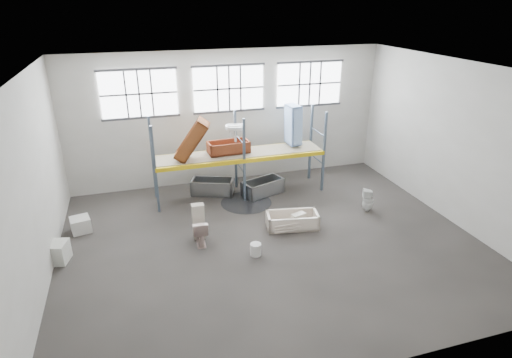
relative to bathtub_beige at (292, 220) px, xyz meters
name	(u,v)px	position (x,y,z in m)	size (l,w,h in m)	color
floor	(271,243)	(-0.92, -0.62, -0.29)	(12.00, 10.00, 0.10)	#4B4440
ceiling	(273,68)	(-0.92, -0.62, 4.81)	(12.00, 10.00, 0.10)	silver
wall_back	(229,117)	(-0.92, 4.43, 2.26)	(12.00, 0.10, 5.00)	#B1ADA3
wall_front	(368,265)	(-0.92, -5.67, 2.26)	(12.00, 0.10, 5.00)	#A39F97
wall_left	(29,189)	(-6.97, -0.62, 2.26)	(0.10, 10.00, 5.00)	beige
wall_right	(455,143)	(5.13, -0.62, 2.26)	(0.10, 10.00, 5.00)	#B7B3AA
window_left	(139,94)	(-4.12, 4.32, 3.36)	(2.60, 0.04, 1.60)	white
window_mid	(229,89)	(-0.92, 4.32, 3.36)	(2.60, 0.04, 1.60)	white
window_right	(309,84)	(2.28, 4.32, 3.36)	(2.60, 0.04, 1.60)	white
rack_upright_la	(155,170)	(-3.92, 2.28, 1.26)	(0.08, 0.08, 3.00)	slate
rack_upright_lb	(153,158)	(-3.92, 3.48, 1.26)	(0.08, 0.08, 3.00)	slate
rack_upright_ma	(244,161)	(-0.92, 2.28, 1.26)	(0.08, 0.08, 3.00)	slate
rack_upright_mb	(236,150)	(-0.92, 3.48, 1.26)	(0.08, 0.08, 3.00)	slate
rack_upright_ra	(324,152)	(2.08, 2.28, 1.26)	(0.08, 0.08, 3.00)	slate
rack_upright_rb	(311,143)	(2.08, 3.48, 1.26)	(0.08, 0.08, 3.00)	slate
rack_beam_front	(244,161)	(-0.92, 2.28, 1.26)	(6.00, 0.10, 0.14)	yellow
rack_beam_back	(236,150)	(-0.92, 3.48, 1.26)	(6.00, 0.10, 0.14)	yellow
shelf_deck	(240,153)	(-0.92, 2.88, 1.34)	(5.90, 1.10, 0.03)	gray
wet_patch	(246,203)	(-0.92, 2.08, -0.23)	(1.80, 1.80, 0.00)	black
bathtub_beige	(292,220)	(0.00, 0.00, 0.00)	(1.60, 0.75, 0.47)	beige
cistern_spare	(298,220)	(0.17, -0.10, 0.04)	(0.46, 0.22, 0.43)	beige
sink_in_tub	(284,225)	(-0.30, -0.10, -0.08)	(0.42, 0.42, 0.15)	beige
toilet_beige	(200,231)	(-2.93, -0.12, 0.17)	(0.45, 0.79, 0.80)	beige
cistern_tall	(198,221)	(-2.92, 0.20, 0.32)	(0.36, 0.23, 1.12)	beige
toilet_white	(368,200)	(2.84, 0.31, 0.16)	(0.36, 0.36, 0.79)	white
steel_tub_left	(213,187)	(-1.90, 3.17, 0.04)	(1.51, 0.70, 0.55)	#9EA2A5
steel_tub_right	(263,187)	(-0.15, 2.59, 0.04)	(1.51, 0.70, 0.55)	#AEB2B6
rust_tub_flat	(228,147)	(-1.31, 2.97, 1.58)	(1.45, 0.68, 0.41)	brown
rust_tub_tilted	(192,140)	(-2.62, 2.65, 2.06)	(1.53, 0.72, 0.43)	#953F16
sink_on_shelf	(236,141)	(-1.10, 2.74, 1.86)	(0.68, 0.53, 0.61)	silver
blue_tub_upright	(293,125)	(1.16, 3.08, 2.16)	(1.45, 0.68, 0.41)	#99BFFA
bucket	(256,249)	(-1.56, -1.18, -0.06)	(0.31, 0.31, 0.36)	silver
carton_near	(55,252)	(-6.88, 0.10, 0.05)	(0.67, 0.57, 0.57)	silver
carton_far	(81,225)	(-6.35, 1.64, 0.00)	(0.55, 0.55, 0.46)	beige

